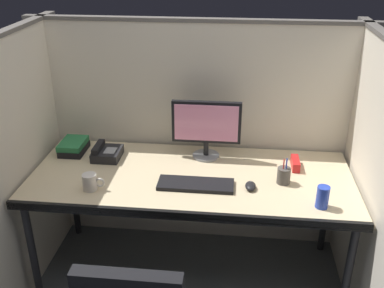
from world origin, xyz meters
The scene contains 13 objects.
cubicle_partition_rear centered at (0.00, 0.74, 0.79)m, with size 2.21×0.06×1.57m.
cubicle_partition_left centered at (-0.99, 0.20, 0.79)m, with size 0.06×1.41×1.57m.
cubicle_partition_right centered at (0.99, 0.20, 0.79)m, with size 0.06×1.41×1.57m.
desk centered at (0.00, 0.29, 0.69)m, with size 1.90×0.80×0.74m.
monitor_center centered at (0.07, 0.55, 0.96)m, with size 0.43×0.17×0.37m.
keyboard_main centered at (0.04, 0.18, 0.75)m, with size 0.43×0.15×0.02m, color black.
computer_mouse centered at (0.35, 0.18, 0.76)m, with size 0.06×0.10×0.04m.
book_stack centered at (-0.80, 0.52, 0.78)m, with size 0.16×0.22×0.08m.
desk_phone centered at (-0.56, 0.46, 0.77)m, with size 0.17×0.19×0.09m.
red_stapler centered at (0.62, 0.46, 0.77)m, with size 0.04×0.15×0.06m, color red.
soda_can centered at (0.71, 0.04, 0.80)m, with size 0.07×0.07×0.12m, color #263FB2.
coffee_mug centered at (-0.54, 0.08, 0.79)m, with size 0.13×0.08×0.09m.
pen_cup centered at (0.54, 0.27, 0.79)m, with size 0.08×0.08×0.16m.
Camera 1 is at (0.25, -1.97, 2.04)m, focal length 41.44 mm.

